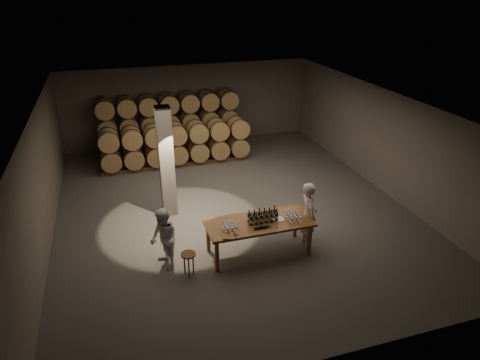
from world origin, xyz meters
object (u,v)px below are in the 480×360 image
object	(u,v)px
person_man	(308,215)
plate	(278,219)
tasting_table	(259,225)
stool	(188,258)
bottle_cluster	(263,217)
person_woman	(164,239)
notebook_near	(228,237)

from	to	relation	value
person_man	plate	bearing A→B (deg)	96.67
plate	person_man	distance (m)	0.81
tasting_table	stool	bearing A→B (deg)	-169.25
bottle_cluster	person_man	xyz separation A→B (m)	(1.21, -0.01, -0.14)
plate	stool	world-z (taller)	plate
stool	person_man	xyz separation A→B (m)	(3.13, 0.31, 0.41)
stool	plate	bearing A→B (deg)	7.46
tasting_table	person_woman	world-z (taller)	person_woman
tasting_table	person_woman	xyz separation A→B (m)	(-2.30, 0.13, -0.04)
bottle_cluster	person_man	distance (m)	1.22
tasting_table	notebook_near	world-z (taller)	notebook_near
notebook_near	person_man	xyz separation A→B (m)	(2.21, 0.42, -0.03)
tasting_table	plate	world-z (taller)	plate
stool	person_man	distance (m)	3.17
plate	notebook_near	size ratio (longest dim) A/B	1.08
bottle_cluster	stool	world-z (taller)	bottle_cluster
person_woman	tasting_table	bearing A→B (deg)	72.50
bottle_cluster	person_man	size ratio (longest dim) A/B	0.42
tasting_table	person_man	world-z (taller)	person_man
tasting_table	bottle_cluster	distance (m)	0.24
notebook_near	bottle_cluster	bearing A→B (deg)	40.44
person_woman	plate	bearing A→B (deg)	72.15
plate	person_man	bearing A→B (deg)	0.69
tasting_table	person_man	distance (m)	1.30
bottle_cluster	notebook_near	size ratio (longest dim) A/B	2.66
plate	notebook_near	xyz separation A→B (m)	(-1.40, -0.41, 0.01)
tasting_table	stool	xyz separation A→B (m)	(-1.83, -0.35, -0.32)
notebook_near	person_man	size ratio (longest dim) A/B	0.16
bottle_cluster	person_woman	distance (m)	2.41
stool	notebook_near	bearing A→B (deg)	-6.34
plate	bottle_cluster	bearing A→B (deg)	176.46
person_woman	person_man	bearing A→B (deg)	73.10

